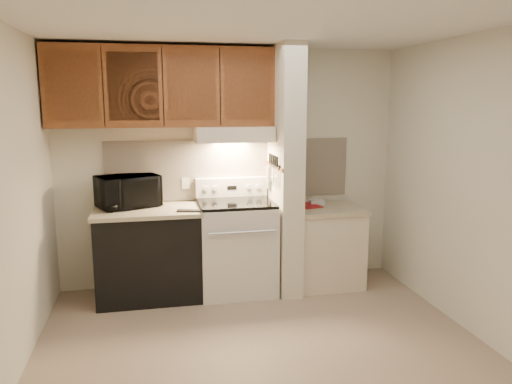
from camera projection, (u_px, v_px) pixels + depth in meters
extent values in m
plane|color=tan|center=(260.00, 342.00, 4.10)|extent=(3.60, 3.60, 0.00)
plane|color=white|center=(260.00, 25.00, 3.65)|extent=(3.60, 3.60, 0.00)
cube|color=silver|center=(230.00, 168.00, 5.32)|extent=(3.60, 2.50, 0.02)
cube|color=silver|center=(11.00, 202.00, 3.51)|extent=(0.02, 3.00, 2.50)
cube|color=silver|center=(467.00, 185.00, 4.24)|extent=(0.02, 3.00, 2.50)
cube|color=#FFEAD1|center=(231.00, 169.00, 5.31)|extent=(2.60, 0.02, 0.63)
cube|color=silver|center=(236.00, 248.00, 5.13)|extent=(0.76, 0.65, 0.92)
cube|color=black|center=(242.00, 253.00, 4.82)|extent=(0.50, 0.01, 0.30)
cylinder|color=silver|center=(242.00, 232.00, 4.74)|extent=(0.65, 0.02, 0.02)
cube|color=black|center=(236.00, 203.00, 5.05)|extent=(0.74, 0.64, 0.03)
cube|color=silver|center=(231.00, 187.00, 5.30)|extent=(0.76, 0.08, 0.20)
cube|color=black|center=(232.00, 188.00, 5.26)|extent=(0.10, 0.01, 0.04)
cylinder|color=silver|center=(206.00, 189.00, 5.20)|extent=(0.05, 0.02, 0.05)
cylinder|color=silver|center=(215.00, 188.00, 5.22)|extent=(0.05, 0.02, 0.05)
cylinder|color=silver|center=(249.00, 187.00, 5.29)|extent=(0.05, 0.02, 0.05)
cylinder|color=silver|center=(258.00, 187.00, 5.31)|extent=(0.05, 0.02, 0.05)
cube|color=black|center=(149.00, 255.00, 4.97)|extent=(1.00, 0.63, 0.87)
cube|color=#BFB190|center=(147.00, 211.00, 4.89)|extent=(1.04, 0.67, 0.04)
cube|color=black|center=(190.00, 211.00, 4.77)|extent=(0.25, 0.13, 0.02)
cylinder|color=#256856|center=(111.00, 202.00, 4.92)|extent=(0.13, 0.13, 0.11)
cube|color=beige|center=(186.00, 183.00, 5.23)|extent=(0.08, 0.01, 0.12)
imported|color=black|center=(128.00, 191.00, 4.95)|extent=(0.68, 0.58, 0.32)
cube|color=beige|center=(285.00, 171.00, 5.09)|extent=(0.22, 0.70, 2.50)
cube|color=brown|center=(274.00, 166.00, 5.05)|extent=(0.01, 0.70, 0.04)
cube|color=black|center=(275.00, 165.00, 5.00)|extent=(0.02, 0.42, 0.04)
cube|color=silver|center=(277.00, 177.00, 4.87)|extent=(0.01, 0.03, 0.16)
cylinder|color=black|center=(277.00, 162.00, 4.85)|extent=(0.02, 0.02, 0.10)
cube|color=silver|center=(275.00, 177.00, 4.94)|extent=(0.01, 0.04, 0.18)
cylinder|color=black|center=(275.00, 161.00, 4.92)|extent=(0.02, 0.02, 0.10)
cube|color=silver|center=(273.00, 177.00, 5.03)|extent=(0.01, 0.04, 0.20)
cylinder|color=black|center=(273.00, 160.00, 4.99)|extent=(0.02, 0.02, 0.10)
cube|color=silver|center=(272.00, 174.00, 5.09)|extent=(0.01, 0.04, 0.16)
cylinder|color=black|center=(272.00, 159.00, 5.06)|extent=(0.02, 0.02, 0.10)
cube|color=silver|center=(270.00, 173.00, 5.18)|extent=(0.01, 0.04, 0.18)
cylinder|color=black|center=(270.00, 158.00, 5.14)|extent=(0.02, 0.02, 0.10)
cube|color=gray|center=(269.00, 177.00, 5.24)|extent=(0.03, 0.09, 0.23)
cube|color=beige|center=(326.00, 248.00, 5.33)|extent=(0.70, 0.60, 0.81)
cube|color=#BFB190|center=(327.00, 209.00, 5.26)|extent=(0.74, 0.64, 0.04)
cube|color=maroon|center=(308.00, 205.00, 5.31)|extent=(0.28, 0.34, 0.01)
cube|color=white|center=(317.00, 202.00, 5.41)|extent=(0.16, 0.11, 0.04)
cube|color=beige|center=(233.00, 134.00, 5.04)|extent=(0.78, 0.44, 0.15)
cube|color=beige|center=(237.00, 140.00, 4.85)|extent=(0.78, 0.04, 0.06)
cube|color=brown|center=(162.00, 87.00, 4.86)|extent=(2.18, 0.33, 0.77)
cube|color=brown|center=(72.00, 86.00, 4.54)|extent=(0.46, 0.01, 0.63)
cube|color=black|center=(103.00, 86.00, 4.60)|extent=(0.01, 0.01, 0.73)
cube|color=brown|center=(133.00, 86.00, 4.65)|extent=(0.46, 0.01, 0.63)
cube|color=black|center=(163.00, 87.00, 4.71)|extent=(0.01, 0.01, 0.73)
cube|color=brown|center=(192.00, 87.00, 4.76)|extent=(0.46, 0.01, 0.63)
cube|color=black|center=(220.00, 87.00, 4.82)|extent=(0.01, 0.01, 0.73)
cube|color=brown|center=(248.00, 87.00, 4.87)|extent=(0.46, 0.01, 0.63)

